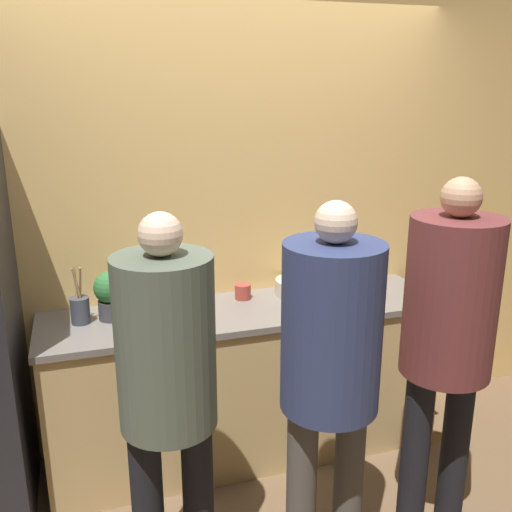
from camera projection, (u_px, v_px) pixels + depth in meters
ground_plane at (264, 484)px, 3.07m from camera, size 14.00×14.00×0.00m
wall_back at (230, 223)px, 3.28m from camera, size 5.20×0.06×2.60m
counter at (245, 380)px, 3.25m from camera, size 2.19×0.61×0.89m
person_left at (167, 376)px, 2.18m from camera, size 0.38×0.38×1.63m
person_center at (330, 356)px, 2.29m from camera, size 0.40×0.40×1.65m
person_right at (448, 325)px, 2.52m from camera, size 0.40×0.40×1.70m
fruit_bowl at (299, 287)px, 3.31m from camera, size 0.27×0.27×0.13m
utensil_crock at (80, 309)px, 2.89m from camera, size 0.10×0.10×0.30m
bottle_clear at (188, 316)px, 2.83m from camera, size 0.07×0.07×0.18m
bottle_amber at (347, 292)px, 3.07m from camera, size 0.07×0.07×0.25m
cup_red at (243, 291)px, 3.24m from camera, size 0.09×0.09×0.09m
cup_blue at (371, 289)px, 3.28m from camera, size 0.09×0.09×0.09m
potted_plant at (110, 294)px, 2.93m from camera, size 0.17×0.17×0.26m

